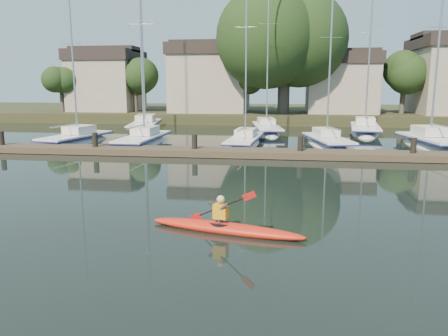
# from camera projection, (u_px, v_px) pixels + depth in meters

# --- Properties ---
(ground) EXTENTS (160.00, 160.00, 0.00)m
(ground) POSITION_uv_depth(u_px,v_px,m) (201.00, 245.00, 11.16)
(ground) COLOR black
(ground) RESTS_ON ground
(kayak) EXTENTS (4.56, 1.60, 1.45)m
(kayak) POSITION_uv_depth(u_px,v_px,m) (225.00, 226.00, 12.12)
(kayak) COLOR red
(kayak) RESTS_ON ground
(dock) EXTENTS (34.00, 2.00, 1.80)m
(dock) POSITION_uv_depth(u_px,v_px,m) (247.00, 153.00, 24.74)
(dock) COLOR #4D402C
(dock) RESTS_ON ground
(sailboat_0) EXTENTS (3.43, 7.63, 11.69)m
(sailboat_0) POSITION_uv_depth(u_px,v_px,m) (77.00, 146.00, 30.17)
(sailboat_0) COLOR white
(sailboat_0) RESTS_ON ground
(sailboat_1) EXTENTS (2.24, 8.35, 13.58)m
(sailboat_1) POSITION_uv_depth(u_px,v_px,m) (144.00, 147.00, 29.65)
(sailboat_1) COLOR white
(sailboat_1) RESTS_ON ground
(sailboat_2) EXTENTS (2.45, 8.05, 13.13)m
(sailboat_2) POSITION_uv_depth(u_px,v_px,m) (245.00, 147.00, 29.36)
(sailboat_2) COLOR white
(sailboat_2) RESTS_ON ground
(sailboat_3) EXTENTS (3.48, 7.74, 12.08)m
(sailboat_3) POSITION_uv_depth(u_px,v_px,m) (327.00, 148.00, 28.97)
(sailboat_3) COLOR white
(sailboat_3) RESTS_ON ground
(sailboat_4) EXTENTS (3.47, 7.98, 13.11)m
(sailboat_4) POSITION_uv_depth(u_px,v_px,m) (431.00, 150.00, 28.35)
(sailboat_4) COLOR white
(sailboat_4) RESTS_ON ground
(sailboat_5) EXTENTS (3.91, 9.96, 16.08)m
(sailboat_5) POSITION_uv_depth(u_px,v_px,m) (145.00, 132.00, 39.13)
(sailboat_5) COLOR white
(sailboat_5) RESTS_ON ground
(sailboat_6) EXTENTS (3.35, 9.73, 15.17)m
(sailboat_6) POSITION_uv_depth(u_px,v_px,m) (267.00, 134.00, 37.13)
(sailboat_6) COLOR white
(sailboat_6) RESTS_ON ground
(sailboat_7) EXTENTS (3.39, 8.90, 14.00)m
(sailboat_7) POSITION_uv_depth(u_px,v_px,m) (364.00, 136.00, 36.03)
(sailboat_7) COLOR white
(sailboat_7) RESTS_ON ground
(shore) EXTENTS (90.00, 25.25, 12.75)m
(shore) POSITION_uv_depth(u_px,v_px,m) (280.00, 91.00, 49.52)
(shore) COLOR #282F17
(shore) RESTS_ON ground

